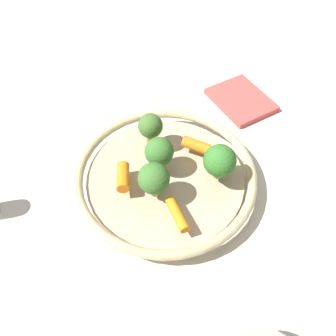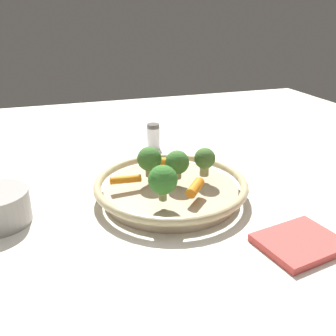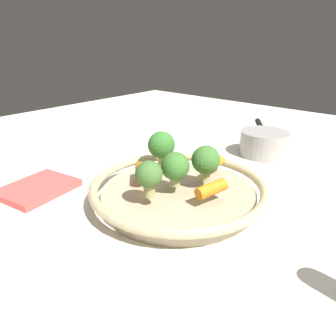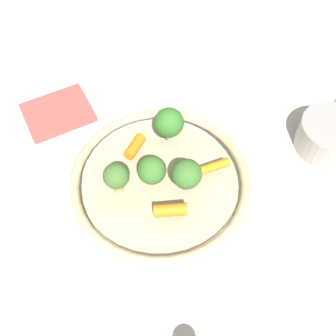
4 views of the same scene
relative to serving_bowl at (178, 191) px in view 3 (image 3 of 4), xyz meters
name	(u,v)px [view 3 (image 3 of 4)]	position (x,y,z in m)	size (l,w,h in m)	color
ground_plane	(178,201)	(0.00, 0.00, -0.02)	(1.94, 1.94, 0.00)	silver
serving_bowl	(178,191)	(0.00, 0.00, 0.00)	(0.33, 0.33, 0.04)	tan
baby_carrot_left	(211,189)	(-0.01, -0.08, 0.03)	(0.02, 0.02, 0.06)	orange
baby_carrot_near_rim	(214,165)	(0.09, -0.02, 0.03)	(0.02, 0.02, 0.07)	orange
baby_carrot_center	(141,171)	(-0.03, 0.07, 0.03)	(0.02, 0.02, 0.05)	orange
broccoli_floret_small	(206,160)	(0.04, -0.03, 0.06)	(0.05, 0.05, 0.07)	tan
broccoli_floret_mid	(161,145)	(0.04, 0.08, 0.06)	(0.06, 0.06, 0.07)	#98A866
broccoli_floret_edge	(149,175)	(-0.08, 0.00, 0.06)	(0.05, 0.05, 0.06)	tan
broccoli_floret_large	(175,167)	(-0.02, -0.01, 0.06)	(0.05, 0.05, 0.06)	#9CA466
saucepan	(264,143)	(0.35, 0.00, 0.01)	(0.20, 0.15, 0.06)	#9E9993
dish_towel	(38,188)	(-0.15, 0.24, -0.02)	(0.14, 0.11, 0.01)	#D14C47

